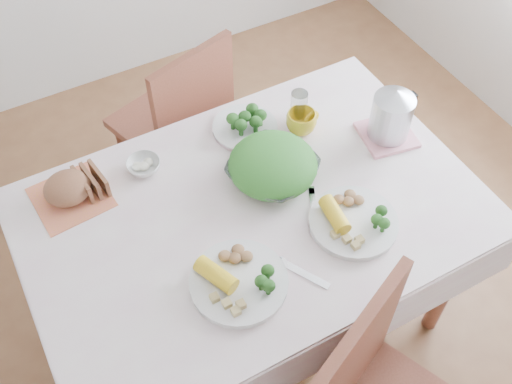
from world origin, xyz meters
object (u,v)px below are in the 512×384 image
chair_far (170,121)px  salad_bowl (273,171)px  electric_kettle (392,112)px  dinner_plate_right (353,223)px  yellow_mug (301,122)px  dining_table (254,270)px  dinner_plate_left (239,283)px

chair_far → salad_bowl: bearing=81.5°
salad_bowl → electric_kettle: electric_kettle is taller
dinner_plate_right → yellow_mug: yellow_mug is taller
chair_far → dinner_plate_right: bearing=86.0°
dining_table → salad_bowl: bearing=36.3°
chair_far → dinner_plate_left: 1.10m
dining_table → yellow_mug: yellow_mug is taller
salad_bowl → electric_kettle: size_ratio=1.39×
dinner_plate_right → yellow_mug: size_ratio=2.60×
chair_far → dinner_plate_left: bearing=62.5°
chair_far → salad_bowl: size_ratio=3.28×
dinner_plate_left → yellow_mug: yellow_mug is taller
dinner_plate_left → dinner_plate_right: (0.43, 0.02, 0.00)m
chair_far → yellow_mug: 0.74m
dinner_plate_left → electric_kettle: electric_kettle is taller
salad_bowl → dinner_plate_left: bearing=-133.1°
dining_table → dinner_plate_left: (-0.18, -0.23, 0.40)m
chair_far → yellow_mug: chair_far is taller
dining_table → dinner_plate_left: 0.49m
dinner_plate_left → yellow_mug: 0.69m
yellow_mug → chair_far: bearing=118.5°
dining_table → dinner_plate_right: 0.52m
dining_table → chair_far: (0.02, 0.81, 0.09)m
dinner_plate_right → electric_kettle: (0.34, 0.27, 0.11)m
yellow_mug → dinner_plate_left: bearing=-137.2°
dining_table → electric_kettle: size_ratio=6.80×
dining_table → electric_kettle: bearing=5.9°
dining_table → chair_far: 0.82m
dinner_plate_right → electric_kettle: electric_kettle is taller
chair_far → electric_kettle: electric_kettle is taller
dinner_plate_left → dining_table: bearing=52.5°
chair_far → dinner_plate_left: (-0.19, -1.04, 0.31)m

